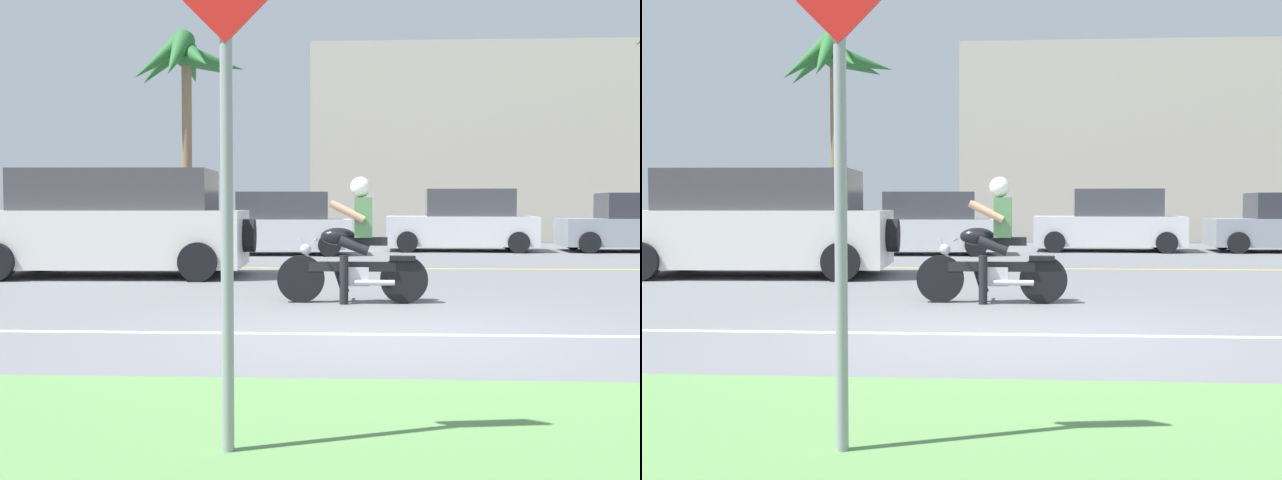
{
  "view_description": "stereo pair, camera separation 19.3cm",
  "coord_description": "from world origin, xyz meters",
  "views": [
    {
      "loc": [
        -0.21,
        -7.31,
        1.23
      ],
      "look_at": [
        -0.84,
        4.36,
        0.7
      ],
      "focal_mm": 42.83,
      "sensor_mm": 36.0,
      "label": 1
    },
    {
      "loc": [
        -0.02,
        -7.3,
        1.23
      ],
      "look_at": [
        -0.84,
        4.36,
        0.7
      ],
      "focal_mm": 42.83,
      "sensor_mm": 36.0,
      "label": 2
    }
  ],
  "objects": [
    {
      "name": "motorcyclist",
      "position": [
        -0.3,
        2.31,
        0.67
      ],
      "size": [
        1.91,
        0.62,
        1.59
      ],
      "color": "black",
      "rests_on": "ground"
    },
    {
      "name": "parked_car_2",
      "position": [
        2.56,
        13.61,
        0.78
      ],
      "size": [
        4.08,
        2.19,
        1.68
      ],
      "color": "silver",
      "rests_on": "ground"
    },
    {
      "name": "ground",
      "position": [
        0.0,
        3.0,
        -0.02
      ],
      "size": [
        56.0,
        30.0,
        0.04
      ],
      "primitive_type": "cube",
      "color": "slate"
    },
    {
      "name": "palm_tree_0",
      "position": [
        -5.25,
        14.65,
        5.2
      ],
      "size": [
        3.46,
        3.43,
        6.23
      ],
      "color": "#846B4C",
      "rests_on": "ground"
    },
    {
      "name": "suv_nearby",
      "position": [
        -4.5,
        5.77,
        0.9
      ],
      "size": [
        4.83,
        2.3,
        1.86
      ],
      "color": "white",
      "rests_on": "ground"
    },
    {
      "name": "building_far",
      "position": [
        5.19,
        21.0,
        3.44
      ],
      "size": [
        14.31,
        4.0,
        6.87
      ],
      "primitive_type": "cube",
      "color": "beige",
      "rests_on": "ground"
    },
    {
      "name": "parked_car_0",
      "position": [
        -7.84,
        13.17,
        0.7
      ],
      "size": [
        4.41,
        2.1,
        1.49
      ],
      "color": "navy",
      "rests_on": "ground"
    },
    {
      "name": "parked_car_1",
      "position": [
        -2.34,
        11.83,
        0.73
      ],
      "size": [
        3.96,
        1.97,
        1.57
      ],
      "color": "silver",
      "rests_on": "ground"
    },
    {
      "name": "lane_line_near",
      "position": [
        0.0,
        -0.07,
        0.0
      ],
      "size": [
        50.4,
        0.12,
        0.01
      ],
      "primitive_type": "cube",
      "color": "silver",
      "rests_on": "ground"
    },
    {
      "name": "street_sign",
      "position": [
        -0.84,
        -3.76,
        1.58
      ],
      "size": [
        0.62,
        0.06,
        2.61
      ],
      "color": "gray",
      "rests_on": "ground"
    },
    {
      "name": "lane_line_far",
      "position": [
        0.0,
        7.6,
        0.0
      ],
      "size": [
        50.4,
        0.12,
        0.01
      ],
      "primitive_type": "cube",
      "color": "yellow",
      "rests_on": "ground"
    }
  ]
}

